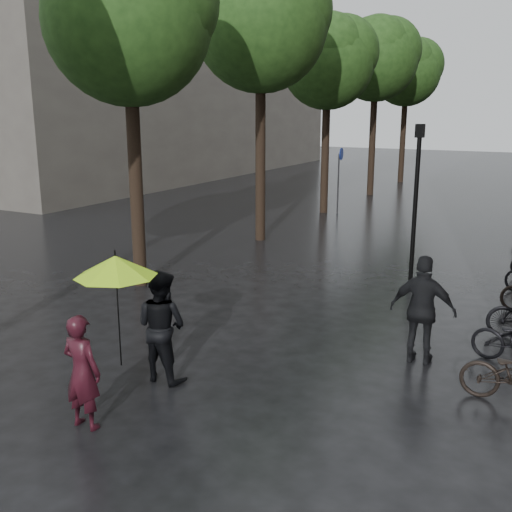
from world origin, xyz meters
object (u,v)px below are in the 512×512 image
Objects in this scene: pedestrian_walking at (423,310)px; lamp_post at (416,188)px; person_burgundy at (82,372)px; person_black at (162,326)px.

pedestrian_walking is 0.48× the size of lamp_post.
pedestrian_walking is at bearing -74.26° from lamp_post.
lamp_post is (-1.37, 4.87, 1.42)m from pedestrian_walking.
person_burgundy is 0.86× the size of pedestrian_walking.
lamp_post is at bearing -103.11° from person_black.
person_burgundy is 0.42× the size of lamp_post.
person_black is 0.47× the size of lamp_post.
lamp_post is (2.18, 9.19, 1.55)m from person_burgundy.
person_burgundy is at bearing -103.32° from lamp_post.
lamp_post is at bearing -104.33° from person_burgundy.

